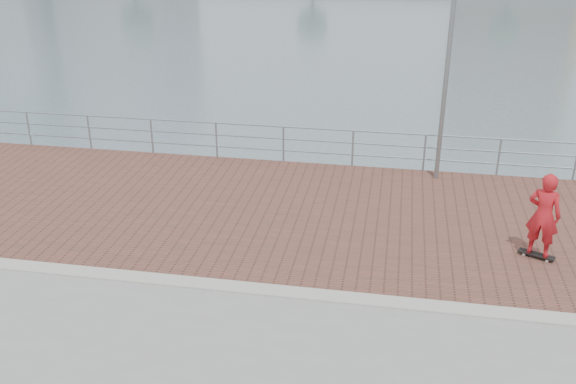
# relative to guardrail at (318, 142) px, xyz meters

# --- Properties ---
(water) EXTENTS (400.00, 400.00, 0.00)m
(water) POSITION_rel_guardrail_xyz_m (-0.00, -7.00, -2.69)
(water) COLOR slate
(water) RESTS_ON ground
(brick_lane) EXTENTS (40.00, 6.80, 0.02)m
(brick_lane) POSITION_rel_guardrail_xyz_m (-0.00, -3.40, -0.68)
(brick_lane) COLOR brown
(brick_lane) RESTS_ON seawall
(curb) EXTENTS (40.00, 0.40, 0.06)m
(curb) POSITION_rel_guardrail_xyz_m (-0.00, -7.00, -0.66)
(curb) COLOR #B7B5AD
(curb) RESTS_ON seawall
(guardrail) EXTENTS (39.06, 0.06, 1.13)m
(guardrail) POSITION_rel_guardrail_xyz_m (0.00, 0.00, 0.00)
(guardrail) COLOR #8C9EA8
(guardrail) RESTS_ON brick_lane
(street_lamp) EXTENTS (0.47, 1.36, 6.40)m
(street_lamp) POSITION_rel_guardrail_xyz_m (3.43, -0.97, 3.85)
(street_lamp) COLOR gray
(street_lamp) RESTS_ON brick_lane
(skateboard) EXTENTS (0.78, 0.49, 0.09)m
(skateboard) POSITION_rel_guardrail_xyz_m (5.44, -4.67, -0.60)
(skateboard) COLOR black
(skateboard) RESTS_ON brick_lane
(skateboarder) EXTENTS (0.81, 0.69, 1.89)m
(skateboarder) POSITION_rel_guardrail_xyz_m (5.44, -4.67, 0.36)
(skateboarder) COLOR red
(skateboarder) RESTS_ON skateboard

